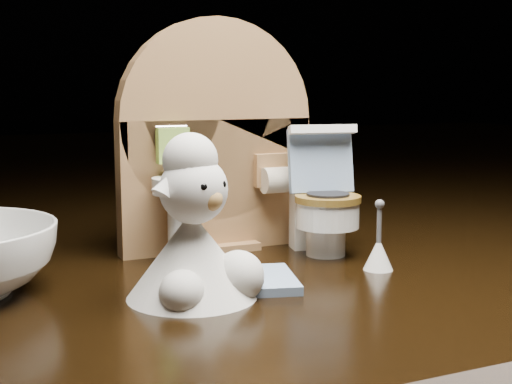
% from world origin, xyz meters
% --- Properties ---
extents(backdrop_panel, '(0.13, 0.05, 0.15)m').
position_xyz_m(backdrop_panel, '(-0.00, 0.06, 0.07)').
color(backdrop_panel, olive).
rests_on(backdrop_panel, ground).
extents(toy_toilet, '(0.05, 0.06, 0.08)m').
position_xyz_m(toy_toilet, '(0.06, 0.03, 0.03)').
color(toy_toilet, white).
rests_on(toy_toilet, ground).
extents(bath_mat, '(0.07, 0.07, 0.00)m').
position_xyz_m(bath_mat, '(-0.02, -0.02, 0.00)').
color(bath_mat, '#7993B5').
rests_on(bath_mat, ground).
extents(toilet_brush, '(0.02, 0.02, 0.04)m').
position_xyz_m(toilet_brush, '(0.07, -0.03, 0.01)').
color(toilet_brush, white).
rests_on(toilet_brush, ground).
extents(plush_lamb, '(0.07, 0.07, 0.09)m').
position_xyz_m(plush_lamb, '(-0.05, -0.03, 0.03)').
color(plush_lamb, silver).
rests_on(plush_lamb, ground).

